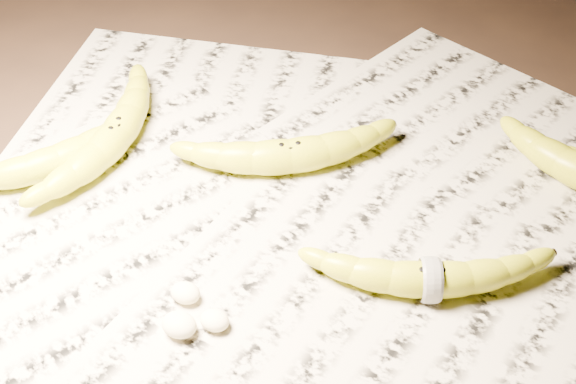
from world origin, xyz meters
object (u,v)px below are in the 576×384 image
at_px(banana_taped, 430,277).
at_px(banana_center, 289,153).
at_px(banana_left_a, 115,133).
at_px(banana_left_b, 57,157).

bearing_deg(banana_taped, banana_center, 126.84).
relative_size(banana_left_a, banana_taped, 1.08).
bearing_deg(banana_center, banana_left_b, 171.66).
xyz_separation_m(banana_left_a, banana_left_b, (-0.03, -0.06, -0.00)).
height_order(banana_left_b, banana_taped, banana_left_b).
relative_size(banana_left_b, banana_center, 0.88).
height_order(banana_left_a, banana_taped, banana_left_a).
xyz_separation_m(banana_center, banana_taped, (0.19, -0.09, -0.00)).
distance_m(banana_left_b, banana_center, 0.25).
bearing_deg(banana_taped, banana_left_b, 156.29).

